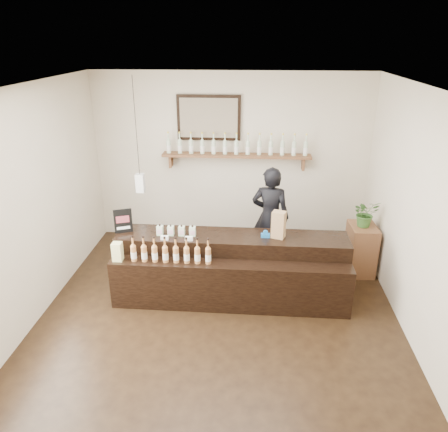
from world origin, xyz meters
The scene contains 10 objects.
ground centered at (0.00, 0.00, 0.00)m, with size 5.00×5.00×0.00m, color black.
room_shell centered at (0.00, 0.00, 1.70)m, with size 5.00×5.00×5.00m.
back_wall_decor centered at (-0.14, 2.37, 1.75)m, with size 2.66×0.96×1.69m.
counter centered at (0.12, 0.59, 0.40)m, with size 3.07×0.83×1.00m.
promo_sign centered at (-1.31, 0.68, 1.02)m, with size 0.23×0.10×0.33m.
paper_bag centered at (0.73, 0.68, 1.04)m, with size 0.20×0.17×0.36m.
tape_dispenser centered at (0.57, 0.67, 0.89)m, with size 0.12×0.05×0.10m.
side_cabinet centered at (2.00, 1.39, 0.37)m, with size 0.39×0.53×0.75m.
potted_plant centered at (2.00, 1.39, 0.95)m, with size 0.36×0.31×0.40m, color #356026.
shopkeeper centered at (0.66, 1.55, 0.88)m, with size 0.64×0.42×1.76m, color black.
Camera 1 is at (0.41, -4.50, 3.30)m, focal length 35.00 mm.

